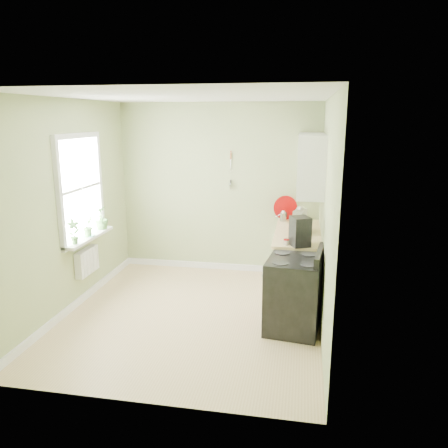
% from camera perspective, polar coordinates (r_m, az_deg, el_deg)
% --- Properties ---
extents(floor, '(3.20, 3.60, 0.02)m').
position_cam_1_polar(floor, '(5.73, -4.17, -11.86)').
color(floor, tan).
rests_on(floor, ground).
extents(ceiling, '(3.20, 3.60, 0.02)m').
position_cam_1_polar(ceiling, '(5.18, -4.71, 16.42)').
color(ceiling, white).
rests_on(ceiling, wall_back).
extents(wall_back, '(3.20, 0.02, 2.70)m').
position_cam_1_polar(wall_back, '(7.03, -0.70, 4.61)').
color(wall_back, '#A8B57B').
rests_on(wall_back, floor).
extents(wall_left, '(0.02, 3.60, 2.70)m').
position_cam_1_polar(wall_left, '(5.90, -19.74, 2.04)').
color(wall_left, '#A8B57B').
rests_on(wall_left, floor).
extents(wall_right, '(0.02, 3.60, 2.70)m').
position_cam_1_polar(wall_right, '(5.13, 13.25, 0.83)').
color(wall_right, '#A8B57B').
rests_on(wall_right, floor).
extents(base_cabinets, '(0.60, 1.60, 0.87)m').
position_cam_1_polar(base_cabinets, '(6.34, 9.57, -5.14)').
color(base_cabinets, white).
rests_on(base_cabinets, floor).
extents(countertop, '(0.64, 1.60, 0.04)m').
position_cam_1_polar(countertop, '(6.20, 9.65, -1.16)').
color(countertop, beige).
rests_on(countertop, base_cabinets).
extents(upper_cabinets, '(0.35, 1.40, 0.80)m').
position_cam_1_polar(upper_cabinets, '(6.13, 11.29, 7.73)').
color(upper_cabinets, white).
rests_on(upper_cabinets, wall_right).
extents(window, '(0.06, 1.14, 1.44)m').
position_cam_1_polar(window, '(6.11, -18.28, 4.44)').
color(window, white).
rests_on(window, wall_left).
extents(window_sill, '(0.18, 1.14, 0.04)m').
position_cam_1_polar(window_sill, '(6.21, -17.23, -1.66)').
color(window_sill, white).
rests_on(window_sill, wall_left).
extents(radiator, '(0.12, 0.50, 0.35)m').
position_cam_1_polar(radiator, '(6.28, -17.47, -4.67)').
color(radiator, white).
rests_on(radiator, wall_left).
extents(wall_utensils, '(0.02, 0.14, 0.58)m').
position_cam_1_polar(wall_utensils, '(6.93, 0.88, 6.28)').
color(wall_utensils, beige).
rests_on(wall_utensils, wall_back).
extents(stove, '(0.71, 0.78, 0.99)m').
position_cam_1_polar(stove, '(5.27, 9.12, -8.96)').
color(stove, black).
rests_on(stove, floor).
extents(stand_mixer, '(0.25, 0.33, 0.36)m').
position_cam_1_polar(stand_mixer, '(6.09, 9.84, 0.25)').
color(stand_mixer, '#B2B2B7').
rests_on(stand_mixer, countertop).
extents(kettle, '(0.17, 0.10, 0.17)m').
position_cam_1_polar(kettle, '(6.77, 7.73, 1.08)').
color(kettle, silver).
rests_on(kettle, countertop).
extents(coffee_maker, '(0.29, 0.30, 0.37)m').
position_cam_1_polar(coffee_maker, '(5.48, 9.88, -1.05)').
color(coffee_maker, black).
rests_on(coffee_maker, countertop).
extents(red_tray, '(0.38, 0.18, 0.38)m').
position_cam_1_polar(red_tray, '(6.86, 8.03, 2.12)').
color(red_tray, '#A10505').
rests_on(red_tray, countertop).
extents(jar, '(0.07, 0.07, 0.08)m').
position_cam_1_polar(jar, '(5.52, 8.14, -2.34)').
color(jar, '#B2A493').
rests_on(jar, countertop).
extents(plant_a, '(0.20, 0.21, 0.33)m').
position_cam_1_polar(plant_a, '(5.83, -19.06, -0.95)').
color(plant_a, '#4C823C').
rests_on(plant_a, window_sill).
extents(plant_b, '(0.14, 0.17, 0.28)m').
position_cam_1_polar(plant_b, '(6.15, -17.34, -0.26)').
color(plant_b, '#4C823C').
rests_on(plant_b, window_sill).
extents(plant_c, '(0.21, 0.21, 0.33)m').
position_cam_1_polar(plant_c, '(6.50, -15.73, 0.79)').
color(plant_c, '#4C823C').
rests_on(plant_c, window_sill).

